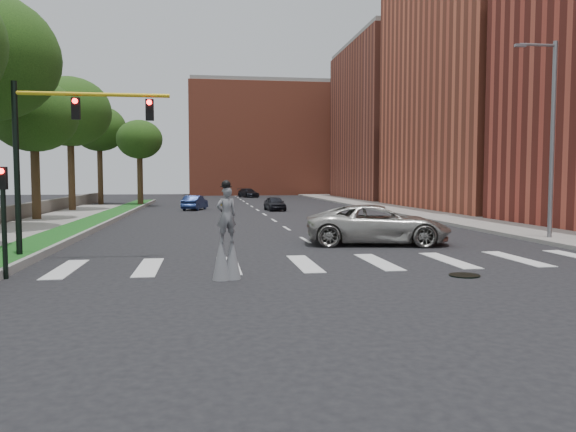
{
  "coord_description": "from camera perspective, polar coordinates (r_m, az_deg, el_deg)",
  "views": [
    {
      "loc": [
        -4.6,
        -17.51,
        2.94
      ],
      "look_at": [
        -2.0,
        0.0,
        1.7
      ],
      "focal_mm": 35.0,
      "sensor_mm": 36.0,
      "label": 1
    }
  ],
  "objects": [
    {
      "name": "stilt_performer",
      "position": [
        16.13,
        -6.26,
        -2.62
      ],
      "size": [
        0.83,
        0.61,
        2.84
      ],
      "rotation": [
        0.0,
        0.0,
        3.44
      ],
      "color": "#372616",
      "rests_on": "ground"
    },
    {
      "name": "tree_4",
      "position": [
        50.51,
        -21.29,
        9.81
      ],
      "size": [
        6.73,
        6.73,
        11.19
      ],
      "color": "#372616",
      "rests_on": "ground"
    },
    {
      "name": "suv_crossing",
      "position": [
        24.78,
        9.11,
        -0.85
      ],
      "size": [
        6.63,
        3.95,
        1.73
      ],
      "primitive_type": "imported",
      "rotation": [
        0.0,
        0.0,
        1.39
      ],
      "color": "#AFACA5",
      "rests_on": "ground"
    },
    {
      "name": "stone_wall",
      "position": [
        41.48,
        -25.81,
        0.3
      ],
      "size": [
        0.5,
        56.0,
        1.1
      ],
      "primitive_type": "cube",
      "color": "#5A554D",
      "rests_on": "ground"
    },
    {
      "name": "traffic_signal",
      "position": [
        21.19,
        -22.76,
        6.97
      ],
      "size": [
        5.3,
        0.23,
        6.2
      ],
      "color": "black",
      "rests_on": "ground"
    },
    {
      "name": "secondary_signal",
      "position": [
        17.97,
        -26.92,
        0.4
      ],
      "size": [
        0.25,
        0.21,
        3.23
      ],
      "color": "black",
      "rests_on": "ground"
    },
    {
      "name": "tree_6",
      "position": [
        57.43,
        -14.86,
        7.45
      ],
      "size": [
        4.48,
        4.48,
        8.52
      ],
      "color": "#372616",
      "rests_on": "ground"
    },
    {
      "name": "ground_plane",
      "position": [
        18.34,
        6.22,
        -5.24
      ],
      "size": [
        160.0,
        160.0,
        0.0
      ],
      "primitive_type": "plane",
      "color": "black",
      "rests_on": "ground"
    },
    {
      "name": "manhole",
      "position": [
        17.52,
        17.49,
        -5.78
      ],
      "size": [
        0.9,
        0.9,
        0.04
      ],
      "primitive_type": "cylinder",
      "color": "black",
      "rests_on": "ground"
    },
    {
      "name": "building_backdrop",
      "position": [
        96.29,
        -2.11,
        7.61
      ],
      "size": [
        26.0,
        14.0,
        18.0
      ],
      "primitive_type": "cube",
      "color": "#BE563B",
      "rests_on": "ground"
    },
    {
      "name": "streetlight",
      "position": [
        28.23,
        25.13,
        7.6
      ],
      "size": [
        2.05,
        0.2,
        9.0
      ],
      "color": "slate",
      "rests_on": "ground"
    },
    {
      "name": "car_mid",
      "position": [
        50.52,
        -9.44,
        1.34
      ],
      "size": [
        2.38,
        4.13,
        1.29
      ],
      "primitive_type": "imported",
      "rotation": [
        0.0,
        0.0,
        2.86
      ],
      "color": "navy",
      "rests_on": "ground"
    },
    {
      "name": "car_far",
      "position": [
        80.35,
        -4.06,
        2.35
      ],
      "size": [
        3.2,
        4.77,
        1.28
      ],
      "primitive_type": "imported",
      "rotation": [
        0.0,
        0.0,
        0.35
      ],
      "color": "black",
      "rests_on": "ground"
    },
    {
      "name": "tree_5",
      "position": [
        63.45,
        -18.63,
        8.37
      ],
      "size": [
        5.66,
        5.66,
        10.47
      ],
      "color": "#372616",
      "rests_on": "ground"
    },
    {
      "name": "sidewalk_right",
      "position": [
        45.91,
        13.45,
        0.33
      ],
      "size": [
        5.0,
        90.0,
        0.18
      ],
      "primitive_type": "cube",
      "color": "gray",
      "rests_on": "ground"
    },
    {
      "name": "grass_median",
      "position": [
        38.25,
        -18.81,
        -0.43
      ],
      "size": [
        2.0,
        60.0,
        0.25
      ],
      "primitive_type": "cube",
      "color": "#164D19",
      "rests_on": "ground"
    },
    {
      "name": "median_curb",
      "position": [
        38.07,
        -17.25,
        -0.4
      ],
      "size": [
        0.2,
        60.0,
        0.28
      ],
      "primitive_type": "cube",
      "color": "gray",
      "rests_on": "ground"
    },
    {
      "name": "tree_3",
      "position": [
        40.38,
        -24.43,
        9.24
      ],
      "size": [
        5.55,
        5.55,
        9.28
      ],
      "color": "#372616",
      "rests_on": "ground"
    },
    {
      "name": "building_far",
      "position": [
        76.63,
        12.08,
        9.2
      ],
      "size": [
        16.0,
        22.0,
        20.0
      ],
      "primitive_type": "cube",
      "color": "brown",
      "rests_on": "ground"
    },
    {
      "name": "car_near",
      "position": [
        48.85,
        -1.36,
        1.28
      ],
      "size": [
        1.8,
        3.76,
        1.24
      ],
      "primitive_type": "imported",
      "rotation": [
        0.0,
        0.0,
        0.09
      ],
      "color": "black",
      "rests_on": "ground"
    },
    {
      "name": "building_mid",
      "position": [
        55.2,
        21.09,
        13.18
      ],
      "size": [
        16.0,
        22.0,
        24.0
      ],
      "primitive_type": "cube",
      "color": "#BE563B",
      "rests_on": "ground"
    }
  ]
}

